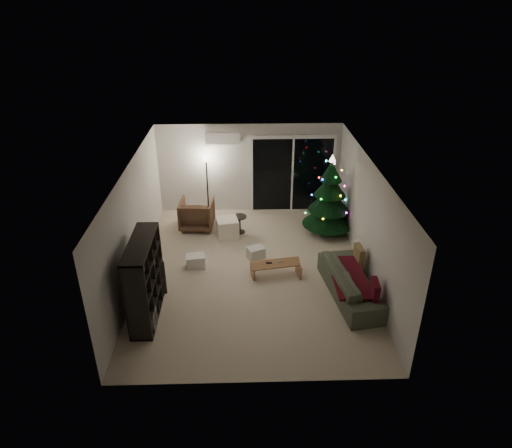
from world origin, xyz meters
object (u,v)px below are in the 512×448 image
(bookshelf, at_px, (134,280))
(coffee_table, at_px, (276,270))
(armchair, at_px, (197,214))
(sofa, at_px, (353,283))
(media_cabinet, at_px, (147,266))
(christmas_tree, at_px, (330,195))

(bookshelf, xyz_separation_m, coffee_table, (2.77, 1.23, -0.63))
(armchair, relative_size, sofa, 0.41)
(sofa, bearing_deg, armchair, 39.69)
(coffee_table, bearing_deg, media_cabinet, 172.09)
(bookshelf, height_order, coffee_table, bookshelf)
(media_cabinet, relative_size, coffee_table, 1.14)
(armchair, height_order, sofa, armchair)
(bookshelf, height_order, media_cabinet, bookshelf)
(media_cabinet, distance_m, coffee_table, 2.78)
(bookshelf, bearing_deg, sofa, 5.81)
(armchair, relative_size, coffee_table, 0.81)
(bookshelf, distance_m, christmas_tree, 5.36)
(sofa, height_order, coffee_table, sofa)
(armchair, relative_size, christmas_tree, 0.41)
(armchair, xyz_separation_m, sofa, (3.45, -3.13, -0.08))
(coffee_table, distance_m, christmas_tree, 2.66)
(bookshelf, bearing_deg, coffee_table, 23.43)
(media_cabinet, relative_size, sofa, 0.57)
(armchair, bearing_deg, bookshelf, 80.79)
(bookshelf, distance_m, sofa, 4.35)
(bookshelf, relative_size, armchair, 1.84)
(media_cabinet, xyz_separation_m, sofa, (4.30, -0.64, -0.07))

